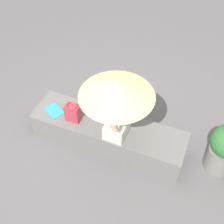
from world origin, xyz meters
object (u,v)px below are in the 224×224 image
(person_seated, at_px, (117,115))
(handbag_black, at_px, (73,113))
(parasol, at_px, (117,89))
(magazine, at_px, (54,111))

(person_seated, bearing_deg, handbag_black, -0.64)
(handbag_black, bearing_deg, parasol, 177.41)
(person_seated, bearing_deg, magazine, -2.62)
(parasol, height_order, handbag_black, parasol)
(person_seated, distance_m, parasol, 0.47)
(handbag_black, height_order, magazine, handbag_black)
(person_seated, relative_size, parasol, 0.91)
(magazine, bearing_deg, handbag_black, -158.46)
(parasol, xyz_separation_m, magazine, (1.01, -0.07, -0.85))
(handbag_black, xyz_separation_m, magazine, (0.34, -0.04, -0.14))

